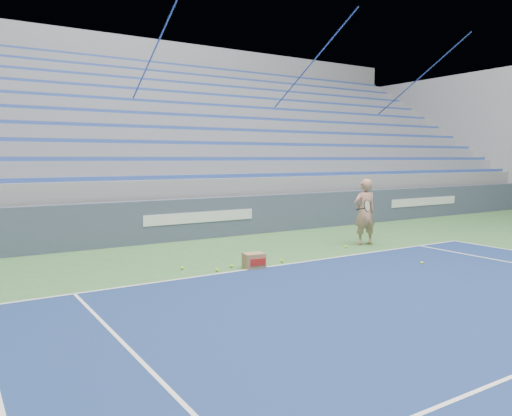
{
  "coord_description": "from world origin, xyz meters",
  "views": [
    {
      "loc": [
        -5.81,
        3.74,
        2.17
      ],
      "look_at": [
        -0.36,
        12.38,
        1.15
      ],
      "focal_mm": 35.0,
      "sensor_mm": 36.0,
      "label": 1
    }
  ],
  "objects": [
    {
      "name": "sponsor_barrier",
      "position": [
        0.0,
        15.88,
        0.55
      ],
      "size": [
        30.0,
        0.32,
        1.1
      ],
      "color": "#3E485F",
      "rests_on": "ground"
    },
    {
      "name": "tennis_player",
      "position": [
        3.11,
        12.78,
        0.83
      ],
      "size": [
        0.94,
        0.87,
        1.66
      ],
      "color": "tan",
      "rests_on": "ground"
    },
    {
      "name": "ball_box",
      "position": [
        -0.66,
        11.98,
        0.15
      ],
      "size": [
        0.44,
        0.36,
        0.3
      ],
      "color": "olive",
      "rests_on": "ground"
    },
    {
      "name": "tennis_ball_4",
      "position": [
        -1.02,
        12.25,
        0.03
      ],
      "size": [
        0.07,
        0.07,
        0.07
      ],
      "primitive_type": "sphere",
      "color": "#BBE82F",
      "rests_on": "ground"
    },
    {
      "name": "tennis_ball_0",
      "position": [
        2.4,
        12.67,
        0.03
      ],
      "size": [
        0.07,
        0.07,
        0.07
      ],
      "primitive_type": "sphere",
      "color": "#BBE82F",
      "rests_on": "ground"
    },
    {
      "name": "tennis_ball_2",
      "position": [
        -1.92,
        12.61,
        0.03
      ],
      "size": [
        0.07,
        0.07,
        0.07
      ],
      "primitive_type": "sphere",
      "color": "#BBE82F",
      "rests_on": "ground"
    },
    {
      "name": "tennis_ball_5",
      "position": [
        -1.43,
        12.09,
        0.03
      ],
      "size": [
        0.07,
        0.07,
        0.07
      ],
      "primitive_type": "sphere",
      "color": "#BBE82F",
      "rests_on": "ground"
    },
    {
      "name": "bleachers",
      "position": [
        0.0,
        21.6,
        2.36
      ],
      "size": [
        31.0,
        9.15,
        7.3
      ],
      "color": "gray",
      "rests_on": "ground"
    },
    {
      "name": "tennis_ball_3",
      "position": [
        2.43,
        10.42,
        0.03
      ],
      "size": [
        0.07,
        0.07,
        0.07
      ],
      "primitive_type": "sphere",
      "color": "#BBE82F",
      "rests_on": "ground"
    },
    {
      "name": "tennis_ball_1",
      "position": [
        0.12,
        12.12,
        0.03
      ],
      "size": [
        0.07,
        0.07,
        0.07
      ],
      "primitive_type": "sphere",
      "color": "#BBE82F",
      "rests_on": "ground"
    }
  ]
}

